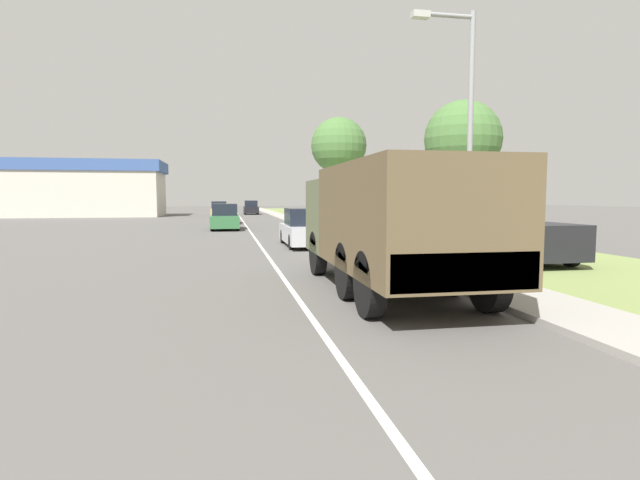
{
  "coord_description": "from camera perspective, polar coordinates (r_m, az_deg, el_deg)",
  "views": [
    {
      "loc": [
        -1.44,
        2.24,
        2.1
      ],
      "look_at": [
        0.86,
        14.45,
        1.04
      ],
      "focal_mm": 28.0,
      "sensor_mm": 36.0,
      "label": 1
    }
  ],
  "objects": [
    {
      "name": "car_second_ahead",
      "position": [
        33.6,
        -10.82,
        2.48
      ],
      "size": [
        1.82,
        4.57,
        1.7
      ],
      "color": "#336B3D",
      "rests_on": "ground"
    },
    {
      "name": "tree_far_right",
      "position": [
        39.33,
        2.15,
        10.71
      ],
      "size": [
        4.31,
        4.31,
        8.28
      ],
      "color": "brown",
      "rests_on": "grass_strip_right"
    },
    {
      "name": "car_fourth_ahead",
      "position": [
        53.23,
        -11.45,
        3.32
      ],
      "size": [
        1.71,
        4.77,
        1.72
      ],
      "color": "tan",
      "rests_on": "ground"
    },
    {
      "name": "utility_box",
      "position": [
        14.25,
        21.89,
        -2.47
      ],
      "size": [
        0.55,
        0.45,
        0.7
      ],
      "color": "#3D7042",
      "rests_on": "grass_strip_right"
    },
    {
      "name": "car_farthest_ahead",
      "position": [
        63.81,
        -7.89,
        3.62
      ],
      "size": [
        1.77,
        4.31,
        1.75
      ],
      "color": "black",
      "rests_on": "ground"
    },
    {
      "name": "building_distant",
      "position": [
        62.24,
        -26.06,
        5.32
      ],
      "size": [
        18.94,
        8.73,
        6.18
      ],
      "color": "beige",
      "rests_on": "ground"
    },
    {
      "name": "car_third_ahead",
      "position": [
        41.41,
        -10.69,
        2.85
      ],
      "size": [
        1.79,
        4.09,
        1.58
      ],
      "color": "#B7BABF",
      "rests_on": "ground"
    },
    {
      "name": "sidewalk_right",
      "position": [
        38.28,
        -1.7,
        1.8
      ],
      "size": [
        1.8,
        120.0,
        0.12
      ],
      "color": "#9E9B93",
      "rests_on": "ground"
    },
    {
      "name": "ground_plane",
      "position": [
        37.85,
        -8.44,
        1.62
      ],
      "size": [
        180.0,
        180.0,
        0.0
      ],
      "primitive_type": "plane",
      "color": "#565451"
    },
    {
      "name": "military_truck",
      "position": [
        11.21,
        7.99,
        2.32
      ],
      "size": [
        2.57,
        7.52,
        2.79
      ],
      "color": "#545B3D",
      "rests_on": "ground"
    },
    {
      "name": "grass_strip_right",
      "position": [
        39.21,
        4.67,
        1.79
      ],
      "size": [
        7.0,
        120.0,
        0.02
      ],
      "color": "olive",
      "rests_on": "ground"
    },
    {
      "name": "car_nearest_ahead",
      "position": [
        21.78,
        -1.54,
        1.26
      ],
      "size": [
        1.93,
        4.74,
        1.63
      ],
      "color": "#B7BABF",
      "rests_on": "ground"
    },
    {
      "name": "lamp_post",
      "position": [
        13.6,
        15.98,
        13.19
      ],
      "size": [
        1.69,
        0.24,
        6.66
      ],
      "color": "gray",
      "rests_on": "sidewalk_right"
    },
    {
      "name": "lane_centre_stripe",
      "position": [
        37.85,
        -8.44,
        1.63
      ],
      "size": [
        0.12,
        120.0,
        0.0
      ],
      "color": "silver",
      "rests_on": "ground"
    },
    {
      "name": "tree_mid_right",
      "position": [
        23.24,
        15.99,
        10.95
      ],
      "size": [
        3.37,
        3.37,
        6.34
      ],
      "color": "#4C3D2D",
      "rests_on": "grass_strip_right"
    },
    {
      "name": "pickup_truck",
      "position": [
        17.93,
        20.99,
        0.61
      ],
      "size": [
        1.91,
        5.15,
        1.76
      ],
      "color": "black",
      "rests_on": "grass_strip_right"
    }
  ]
}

